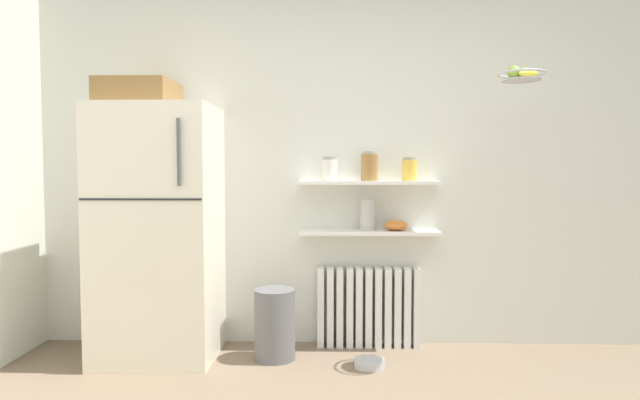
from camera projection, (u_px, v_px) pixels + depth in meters
name	position (u px, v px, depth m)	size (l,w,h in m)	color
back_wall	(350.00, 162.00, 3.95)	(7.04, 0.10, 2.60)	silver
refrigerator	(158.00, 227.00, 3.63)	(0.75, 0.69, 1.82)	silver
radiator	(368.00, 307.00, 3.88)	(0.72, 0.12, 0.56)	white
wall_shelf_lower	(369.00, 232.00, 3.82)	(0.96, 0.22, 0.03)	white
wall_shelf_upper	(369.00, 183.00, 3.80)	(0.96, 0.22, 0.03)	white
storage_jar_0	(329.00, 169.00, 3.80)	(0.11, 0.11, 0.17)	silver
storage_jar_1	(369.00, 166.00, 3.79)	(0.12, 0.12, 0.20)	olive
storage_jar_2	(409.00, 169.00, 3.79)	(0.10, 0.10, 0.16)	yellow
vase	(368.00, 215.00, 3.81)	(0.11, 0.11, 0.22)	#B2ADA8
shelf_bowl	(396.00, 225.00, 3.81)	(0.16, 0.16, 0.07)	orange
trash_bin	(275.00, 324.00, 3.62)	(0.27, 0.27, 0.46)	slate
pet_food_bowl	(369.00, 363.00, 3.48)	(0.19, 0.19, 0.05)	#B7B7BC
hanging_fruit_basket	(521.00, 75.00, 3.32)	(0.28, 0.28, 0.09)	#B2B2B7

